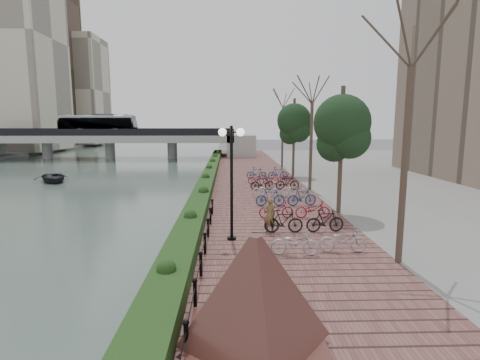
{
  "coord_description": "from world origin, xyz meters",
  "views": [
    {
      "loc": [
        2.27,
        -9.95,
        5.14
      ],
      "look_at": [
        2.89,
        10.77,
        2.0
      ],
      "focal_mm": 28.0,
      "sensor_mm": 36.0,
      "label": 1
    }
  ],
  "objects_px": {
    "boat": "(53,177)",
    "granite_monument": "(255,293)",
    "motorcycle": "(257,250)",
    "pedestrian": "(269,215)",
    "lamppost": "(232,158)"
  },
  "relations": [
    {
      "from": "boat",
      "to": "granite_monument",
      "type": "bearing_deg",
      "value": -91.25
    },
    {
      "from": "motorcycle",
      "to": "pedestrian",
      "type": "relative_size",
      "value": 0.98
    },
    {
      "from": "pedestrian",
      "to": "boat",
      "type": "xyz_separation_m",
      "value": [
        -17.25,
        17.52,
        -0.82
      ]
    },
    {
      "from": "granite_monument",
      "to": "lamppost",
      "type": "bearing_deg",
      "value": 93.23
    },
    {
      "from": "motorcycle",
      "to": "pedestrian",
      "type": "height_order",
      "value": "pedestrian"
    },
    {
      "from": "lamppost",
      "to": "motorcycle",
      "type": "relative_size",
      "value": 3.07
    },
    {
      "from": "motorcycle",
      "to": "pedestrian",
      "type": "bearing_deg",
      "value": 86.95
    },
    {
      "from": "lamppost",
      "to": "motorcycle",
      "type": "distance_m",
      "value": 3.98
    },
    {
      "from": "granite_monument",
      "to": "lamppost",
      "type": "height_order",
      "value": "lamppost"
    },
    {
      "from": "lamppost",
      "to": "granite_monument",
      "type": "bearing_deg",
      "value": -86.77
    },
    {
      "from": "granite_monument",
      "to": "boat",
      "type": "height_order",
      "value": "granite_monument"
    },
    {
      "from": "boat",
      "to": "pedestrian",
      "type": "bearing_deg",
      "value": -78.48
    },
    {
      "from": "lamppost",
      "to": "pedestrian",
      "type": "bearing_deg",
      "value": 30.61
    },
    {
      "from": "pedestrian",
      "to": "boat",
      "type": "relative_size",
      "value": 0.38
    },
    {
      "from": "granite_monument",
      "to": "pedestrian",
      "type": "relative_size",
      "value": 2.42
    }
  ]
}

